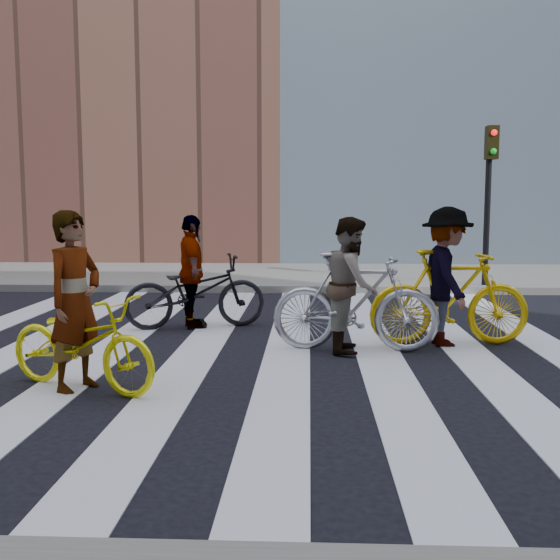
# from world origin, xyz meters

# --- Properties ---
(ground) EXTENTS (100.00, 100.00, 0.00)m
(ground) POSITION_xyz_m (0.00, 0.00, 0.00)
(ground) COLOR black
(ground) RESTS_ON ground
(sidewalk_far) EXTENTS (100.00, 5.00, 0.15)m
(sidewalk_far) POSITION_xyz_m (0.00, 7.50, 0.07)
(sidewalk_far) COLOR gray
(sidewalk_far) RESTS_ON ground
(zebra_crosswalk) EXTENTS (8.25, 10.00, 0.01)m
(zebra_crosswalk) POSITION_xyz_m (0.00, 0.00, 0.01)
(zebra_crosswalk) COLOR white
(zebra_crosswalk) RESTS_ON ground
(traffic_signal) EXTENTS (0.22, 0.42, 3.33)m
(traffic_signal) POSITION_xyz_m (4.40, 5.32, 2.28)
(traffic_signal) COLOR black
(traffic_signal) RESTS_ON ground
(bike_yellow_left) EXTENTS (1.88, 1.30, 0.94)m
(bike_yellow_left) POSITION_xyz_m (-1.40, -1.91, 0.47)
(bike_yellow_left) COLOR #FFF40E
(bike_yellow_left) RESTS_ON ground
(bike_silver_mid) EXTENTS (2.07, 0.75, 1.22)m
(bike_silver_mid) POSITION_xyz_m (1.38, -0.11, 0.61)
(bike_silver_mid) COLOR #B7B9C2
(bike_silver_mid) RESTS_ON ground
(bike_yellow_right) EXTENTS (2.09, 0.73, 1.23)m
(bike_yellow_right) POSITION_xyz_m (2.60, 0.28, 0.62)
(bike_yellow_right) COLOR yellow
(bike_yellow_right) RESTS_ON ground
(bike_dark_rear) EXTENTS (2.16, 1.28, 1.07)m
(bike_dark_rear) POSITION_xyz_m (-0.84, 1.30, 0.54)
(bike_dark_rear) COLOR black
(bike_dark_rear) RESTS_ON ground
(rider_left) EXTENTS (0.64, 0.75, 1.75)m
(rider_left) POSITION_xyz_m (-1.45, -1.91, 0.87)
(rider_left) COLOR slate
(rider_left) RESTS_ON ground
(rider_mid) EXTENTS (0.69, 0.86, 1.65)m
(rider_mid) POSITION_xyz_m (1.33, -0.11, 0.83)
(rider_mid) COLOR slate
(rider_mid) RESTS_ON ground
(rider_right) EXTENTS (0.74, 1.19, 1.77)m
(rider_right) POSITION_xyz_m (2.55, 0.28, 0.89)
(rider_right) COLOR slate
(rider_right) RESTS_ON ground
(rider_rear) EXTENTS (0.67, 1.04, 1.65)m
(rider_rear) POSITION_xyz_m (-0.89, 1.30, 0.82)
(rider_rear) COLOR slate
(rider_rear) RESTS_ON ground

